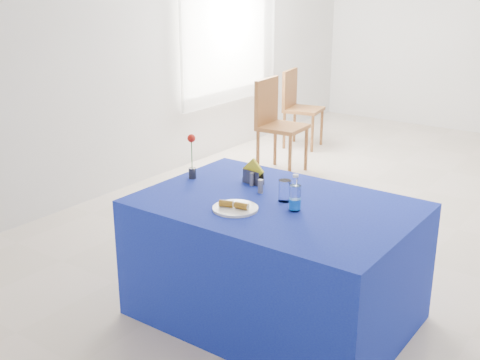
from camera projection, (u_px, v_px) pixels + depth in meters
The scene contains 15 objects.
floor at pixel (394, 215), 5.37m from camera, with size 7.00×7.00×0.00m, color beige.
room_shell at pixel (412, 12), 4.80m from camera, with size 7.00×7.00×7.00m.
window_pane at pixel (226, 20), 6.85m from camera, with size 0.04×1.50×1.60m, color white.
curtain at pixel (231, 20), 6.81m from camera, with size 0.04×1.75×1.85m, color white.
plate at pixel (235, 208), 3.42m from camera, with size 0.26×0.26×0.01m, color white.
drinking_glass at pixel (285, 191), 3.53m from camera, with size 0.08×0.08×0.13m, color white.
salt_shaker at pixel (252, 179), 3.80m from camera, with size 0.03×0.03×0.09m, color slate.
pepper_shaker at pixel (261, 186), 3.68m from camera, with size 0.03×0.03×0.09m, color slate.
blue_table at pixel (275, 260), 3.66m from camera, with size 1.60×1.10×0.76m.
water_bottle at pixel (295, 199), 3.39m from camera, with size 0.07×0.07×0.21m.
napkin_holder at pixel (253, 176), 3.84m from camera, with size 0.16×0.07×0.17m.
rose_vase at pixel (192, 157), 3.91m from camera, with size 0.05×0.05×0.30m.
chair_win_a at pixel (275, 119), 6.41m from camera, with size 0.48×0.48×1.00m.
chair_win_b at pixel (297, 103), 7.38m from camera, with size 0.49×0.49×0.94m.
banana_pieces at pixel (234, 205), 3.40m from camera, with size 0.18×0.08×0.04m.
Camera 1 is at (1.79, -4.85, 2.02)m, focal length 45.00 mm.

